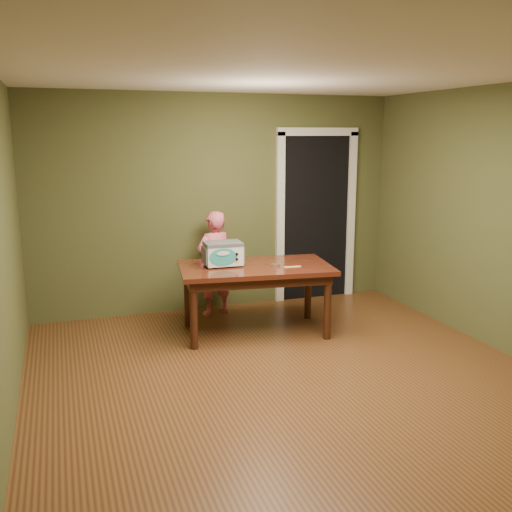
% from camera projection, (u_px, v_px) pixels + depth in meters
% --- Properties ---
extents(floor, '(5.00, 5.00, 0.00)m').
position_uv_depth(floor, '(298.00, 387.00, 4.88)').
color(floor, brown).
rests_on(floor, ground).
extents(room_shell, '(4.52, 5.02, 2.61)m').
position_uv_depth(room_shell, '(301.00, 188.00, 4.52)').
color(room_shell, '#454C28').
rests_on(room_shell, ground).
extents(doorway, '(1.10, 0.66, 2.25)m').
position_uv_depth(doorway, '(306.00, 215.00, 7.64)').
color(doorway, black).
rests_on(doorway, ground).
extents(dining_table, '(1.70, 1.10, 0.75)m').
position_uv_depth(dining_table, '(255.00, 275.00, 6.10)').
color(dining_table, '#3B190D').
rests_on(dining_table, floor).
extents(toy_oven, '(0.43, 0.30, 0.26)m').
position_uv_depth(toy_oven, '(223.00, 253.00, 6.04)').
color(toy_oven, '#4C4F54').
rests_on(toy_oven, dining_table).
extents(baking_pan, '(0.10, 0.10, 0.02)m').
position_uv_depth(baking_pan, '(276.00, 265.00, 6.05)').
color(baking_pan, silver).
rests_on(baking_pan, dining_table).
extents(spatula, '(0.18, 0.04, 0.01)m').
position_uv_depth(spatula, '(292.00, 267.00, 6.00)').
color(spatula, '#FCE56D').
rests_on(spatula, dining_table).
extents(child, '(0.52, 0.42, 1.25)m').
position_uv_depth(child, '(214.00, 263.00, 6.74)').
color(child, '#E55E7B').
rests_on(child, floor).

